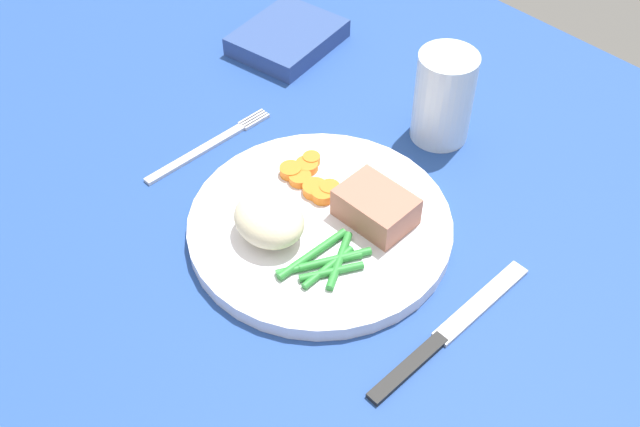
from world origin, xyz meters
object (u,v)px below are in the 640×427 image
(fork, at_px, (209,146))
(knife, at_px, (447,333))
(dinner_plate, at_px, (320,226))
(meat_portion, at_px, (376,207))
(water_glass, at_px, (443,103))
(napkin, at_px, (288,37))

(fork, distance_m, knife, 0.34)
(dinner_plate, height_order, meat_portion, meat_portion)
(knife, height_order, water_glass, water_glass)
(meat_portion, bearing_deg, fork, -168.32)
(meat_portion, relative_size, knife, 0.35)
(dinner_plate, distance_m, knife, 0.17)
(dinner_plate, relative_size, water_glass, 2.47)
(dinner_plate, bearing_deg, knife, -0.99)
(water_glass, xyz_separation_m, napkin, (-0.25, -0.01, -0.03))
(knife, distance_m, water_glass, 0.27)
(knife, bearing_deg, napkin, 156.98)
(dinner_plate, height_order, napkin, napkin)
(fork, relative_size, napkin, 1.29)
(dinner_plate, relative_size, fork, 1.56)
(dinner_plate, xyz_separation_m, napkin, (-0.26, 0.19, 0.00))
(meat_portion, bearing_deg, knife, -18.55)
(dinner_plate, distance_m, napkin, 0.32)
(water_glass, distance_m, napkin, 0.25)
(fork, xyz_separation_m, napkin, (-0.08, 0.19, 0.01))
(dinner_plate, distance_m, water_glass, 0.20)
(knife, relative_size, napkin, 1.60)
(napkin, bearing_deg, fork, -66.42)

